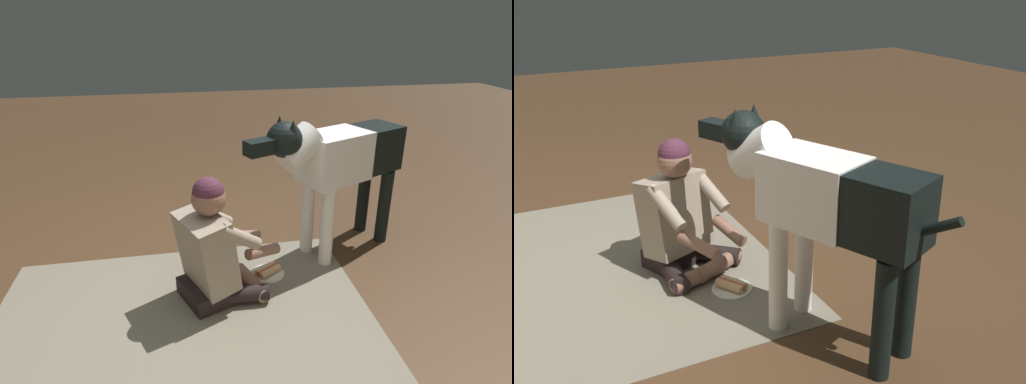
# 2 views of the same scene
# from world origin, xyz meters

# --- Properties ---
(ground_plane) EXTENTS (15.25, 15.25, 0.00)m
(ground_plane) POSITION_xyz_m (0.00, 0.00, 0.00)
(ground_plane) COLOR #4B321E
(area_rug) EXTENTS (2.31, 1.65, 0.01)m
(area_rug) POSITION_xyz_m (0.19, 0.21, 0.00)
(area_rug) COLOR slate
(area_rug) RESTS_ON ground
(person_sitting_on_floor) EXTENTS (0.70, 0.62, 0.84)m
(person_sitting_on_floor) POSITION_xyz_m (-0.03, -0.04, 0.34)
(person_sitting_on_floor) COLOR black
(person_sitting_on_floor) RESTS_ON ground
(large_dog) EXTENTS (1.39, 0.70, 1.12)m
(large_dog) POSITION_xyz_m (-0.99, -0.45, 0.74)
(large_dog) COLOR white
(large_dog) RESTS_ON ground
(hot_dog_on_plate) EXTENTS (0.24, 0.24, 0.06)m
(hot_dog_on_plate) POSITION_xyz_m (-0.42, -0.21, 0.03)
(hot_dog_on_plate) COLOR silver
(hot_dog_on_plate) RESTS_ON ground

